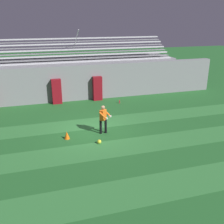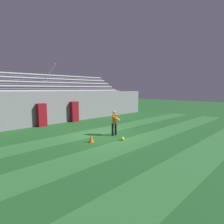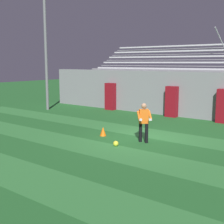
{
  "view_description": "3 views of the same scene",
  "coord_description": "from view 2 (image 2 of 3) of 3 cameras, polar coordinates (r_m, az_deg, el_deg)",
  "views": [
    {
      "loc": [
        -3.06,
        -13.79,
        6.28
      ],
      "look_at": [
        0.5,
        -1.84,
        1.77
      ],
      "focal_mm": 42.0,
      "sensor_mm": 36.0,
      "label": 1
    },
    {
      "loc": [
        -8.44,
        -8.9,
        3.1
      ],
      "look_at": [
        0.23,
        -0.39,
        1.59
      ],
      "focal_mm": 30.0,
      "sensor_mm": 36.0,
      "label": 2
    },
    {
      "loc": [
        7.27,
        -11.41,
        3.36
      ],
      "look_at": [
        -0.34,
        -1.66,
        1.38
      ],
      "focal_mm": 50.0,
      "sensor_mm": 36.0,
      "label": 3
    }
  ],
  "objects": [
    {
      "name": "turf_stripe_near",
      "position": [
        9.45,
        24.64,
        -12.71
      ],
      "size": [
        28.0,
        1.8,
        0.01
      ],
      "primitive_type": "cube",
      "color": "#337A38",
      "rests_on": "ground"
    },
    {
      "name": "ground_plane",
      "position": [
        12.65,
        -2.01,
        -7.1
      ],
      "size": [
        80.0,
        80.0,
        0.0
      ],
      "primitive_type": "plane",
      "color": "#236028"
    },
    {
      "name": "soccer_ball",
      "position": [
        11.41,
        3.25,
        -8.12
      ],
      "size": [
        0.22,
        0.22,
        0.22
      ],
      "primitive_type": "sphere",
      "color": "yellow",
      "rests_on": "ground"
    },
    {
      "name": "padding_pillar_gate_right",
      "position": [
        18.05,
        -11.39,
        0.11
      ],
      "size": [
        0.71,
        0.44,
        1.9
      ],
      "primitive_type": "cube",
      "color": "maroon",
      "rests_on": "ground"
    },
    {
      "name": "water_bottle",
      "position": [
        17.99,
        -5.19,
        -2.48
      ],
      "size": [
        0.07,
        0.07,
        0.24
      ],
      "primitive_type": "cylinder",
      "color": "red",
      "rests_on": "ground"
    },
    {
      "name": "turf_stripe_mid",
      "position": [
        11.1,
        6.65,
        -9.17
      ],
      "size": [
        28.0,
        1.8,
        0.01
      ],
      "primitive_type": "cube",
      "color": "#337A38",
      "rests_on": "ground"
    },
    {
      "name": "traffic_cone",
      "position": [
        11.08,
        -6.37,
        -8.08
      ],
      "size": [
        0.3,
        0.3,
        0.42
      ],
      "primitive_type": "cone",
      "color": "orange",
      "rests_on": "ground"
    },
    {
      "name": "goalkeeper",
      "position": [
        12.42,
        0.75,
        -2.86
      ],
      "size": [
        0.74,
        0.74,
        1.67
      ],
      "color": "black",
      "rests_on": "ground"
    },
    {
      "name": "padding_pillar_gate_left",
      "position": [
        16.49,
        -20.62,
        -0.86
      ],
      "size": [
        0.71,
        0.44,
        1.9
      ],
      "primitive_type": "cube",
      "color": "maroon",
      "rests_on": "ground"
    },
    {
      "name": "bleacher_stand",
      "position": [
        19.71,
        -20.04,
        2.01
      ],
      "size": [
        18.0,
        4.05,
        5.43
      ],
      "color": "gray",
      "rests_on": "ground"
    },
    {
      "name": "back_wall",
      "position": [
        17.64,
        -16.73,
        1.25
      ],
      "size": [
        24.0,
        0.6,
        2.8
      ],
      "primitive_type": "cube",
      "color": "gray",
      "rests_on": "ground"
    },
    {
      "name": "turf_stripe_far",
      "position": [
        13.53,
        -5.57,
        -6.18
      ],
      "size": [
        28.0,
        1.8,
        0.01
      ],
      "primitive_type": "cube",
      "color": "#337A38",
      "rests_on": "ground"
    }
  ]
}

